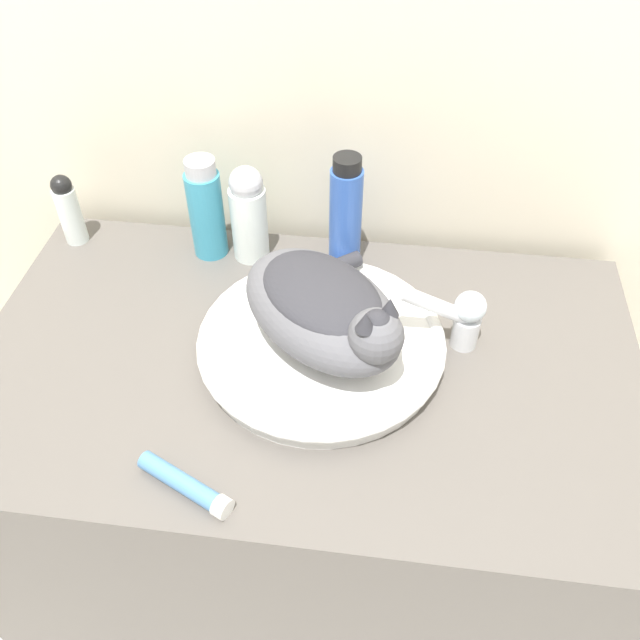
{
  "coord_description": "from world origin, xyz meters",
  "views": [
    {
      "loc": [
        0.12,
        -0.4,
        1.68
      ],
      "look_at": [
        0.02,
        0.32,
        0.95
      ],
      "focal_mm": 38.0,
      "sensor_mm": 36.0,
      "label": 1
    }
  ],
  "objects_px": {
    "deodorant_stick": "(69,209)",
    "faucet": "(461,315)",
    "cream_tube": "(186,485)",
    "lotion_bottle_white": "(248,214)",
    "cat": "(325,307)",
    "mouthwash_bottle": "(206,210)",
    "shampoo_bottle_tall": "(346,215)"
  },
  "relations": [
    {
      "from": "deodorant_stick",
      "to": "faucet",
      "type": "bearing_deg",
      "value": -14.4
    },
    {
      "from": "cream_tube",
      "to": "lotion_bottle_white",
      "type": "bearing_deg",
      "value": 91.63
    },
    {
      "from": "faucet",
      "to": "lotion_bottle_white",
      "type": "relative_size",
      "value": 0.76
    },
    {
      "from": "cat",
      "to": "mouthwash_bottle",
      "type": "height_order",
      "value": "mouthwash_bottle"
    },
    {
      "from": "shampoo_bottle_tall",
      "to": "cream_tube",
      "type": "xyz_separation_m",
      "value": [
        -0.16,
        -0.51,
        -0.09
      ]
    },
    {
      "from": "deodorant_stick",
      "to": "cream_tube",
      "type": "height_order",
      "value": "deodorant_stick"
    },
    {
      "from": "shampoo_bottle_tall",
      "to": "lotion_bottle_white",
      "type": "xyz_separation_m",
      "value": [
        -0.18,
        0.0,
        -0.01
      ]
    },
    {
      "from": "lotion_bottle_white",
      "to": "mouthwash_bottle",
      "type": "bearing_deg",
      "value": 180.0
    },
    {
      "from": "shampoo_bottle_tall",
      "to": "lotion_bottle_white",
      "type": "height_order",
      "value": "shampoo_bottle_tall"
    },
    {
      "from": "lotion_bottle_white",
      "to": "cream_tube",
      "type": "xyz_separation_m",
      "value": [
        0.01,
        -0.51,
        -0.08
      ]
    },
    {
      "from": "cat",
      "to": "shampoo_bottle_tall",
      "type": "bearing_deg",
      "value": 131.67
    },
    {
      "from": "shampoo_bottle_tall",
      "to": "cream_tube",
      "type": "distance_m",
      "value": 0.54
    },
    {
      "from": "cat",
      "to": "deodorant_stick",
      "type": "bearing_deg",
      "value": -161.75
    },
    {
      "from": "deodorant_stick",
      "to": "cream_tube",
      "type": "bearing_deg",
      "value": -54.86
    },
    {
      "from": "mouthwash_bottle",
      "to": "cream_tube",
      "type": "xyz_separation_m",
      "value": [
        0.09,
        -0.51,
        -0.08
      ]
    },
    {
      "from": "cat",
      "to": "faucet",
      "type": "relative_size",
      "value": 2.52
    },
    {
      "from": "faucet",
      "to": "shampoo_bottle_tall",
      "type": "xyz_separation_m",
      "value": [
        -0.2,
        0.19,
        0.04
      ]
    },
    {
      "from": "cat",
      "to": "shampoo_bottle_tall",
      "type": "distance_m",
      "value": 0.24
    },
    {
      "from": "mouthwash_bottle",
      "to": "lotion_bottle_white",
      "type": "height_order",
      "value": "mouthwash_bottle"
    },
    {
      "from": "deodorant_stick",
      "to": "cream_tube",
      "type": "xyz_separation_m",
      "value": [
        0.36,
        -0.51,
        -0.06
      ]
    },
    {
      "from": "lotion_bottle_white",
      "to": "deodorant_stick",
      "type": "relative_size",
      "value": 1.31
    },
    {
      "from": "mouthwash_bottle",
      "to": "shampoo_bottle_tall",
      "type": "bearing_deg",
      "value": 0.0
    },
    {
      "from": "cat",
      "to": "lotion_bottle_white",
      "type": "relative_size",
      "value": 1.92
    },
    {
      "from": "faucet",
      "to": "mouthwash_bottle",
      "type": "bearing_deg",
      "value": -34.8
    },
    {
      "from": "shampoo_bottle_tall",
      "to": "deodorant_stick",
      "type": "distance_m",
      "value": 0.52
    },
    {
      "from": "cat",
      "to": "faucet",
      "type": "bearing_deg",
      "value": 57.31
    },
    {
      "from": "mouthwash_bottle",
      "to": "cream_tube",
      "type": "relative_size",
      "value": 1.35
    },
    {
      "from": "cat",
      "to": "cream_tube",
      "type": "height_order",
      "value": "cat"
    },
    {
      "from": "shampoo_bottle_tall",
      "to": "cream_tube",
      "type": "bearing_deg",
      "value": -107.5
    },
    {
      "from": "cat",
      "to": "deodorant_stick",
      "type": "distance_m",
      "value": 0.57
    },
    {
      "from": "deodorant_stick",
      "to": "shampoo_bottle_tall",
      "type": "bearing_deg",
      "value": 0.0
    },
    {
      "from": "mouthwash_bottle",
      "to": "cat",
      "type": "bearing_deg",
      "value": -43.99
    }
  ]
}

